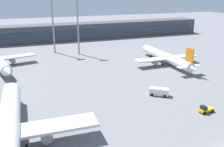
{
  "coord_description": "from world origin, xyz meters",
  "views": [
    {
      "loc": [
        -32.69,
        -29.09,
        27.6
      ],
      "look_at": [
        -7.39,
        40.0,
        3.0
      ],
      "focal_mm": 40.66,
      "sensor_mm": 36.0,
      "label": 1
    }
  ],
  "objects_px": {
    "baggage_tug_yellow": "(206,109)",
    "service_van_white": "(159,92)",
    "floodlight_tower_west": "(52,16)",
    "airplane_near": "(8,128)",
    "airplane_mid": "(165,57)",
    "floodlight_tower_east": "(78,22)"
  },
  "relations": [
    {
      "from": "airplane_near",
      "to": "baggage_tug_yellow",
      "type": "bearing_deg",
      "value": -2.34
    },
    {
      "from": "baggage_tug_yellow",
      "to": "floodlight_tower_west",
      "type": "height_order",
      "value": "floodlight_tower_west"
    },
    {
      "from": "service_van_white",
      "to": "baggage_tug_yellow",
      "type": "bearing_deg",
      "value": -67.78
    },
    {
      "from": "airplane_near",
      "to": "baggage_tug_yellow",
      "type": "distance_m",
      "value": 42.97
    },
    {
      "from": "airplane_near",
      "to": "service_van_white",
      "type": "bearing_deg",
      "value": 16.04
    },
    {
      "from": "airplane_mid",
      "to": "floodlight_tower_west",
      "type": "distance_m",
      "value": 51.82
    },
    {
      "from": "airplane_near",
      "to": "service_van_white",
      "type": "distance_m",
      "value": 39.3
    },
    {
      "from": "baggage_tug_yellow",
      "to": "airplane_mid",
      "type": "bearing_deg",
      "value": 72.01
    },
    {
      "from": "airplane_near",
      "to": "floodlight_tower_west",
      "type": "bearing_deg",
      "value": 75.57
    },
    {
      "from": "airplane_near",
      "to": "service_van_white",
      "type": "height_order",
      "value": "airplane_near"
    },
    {
      "from": "airplane_mid",
      "to": "service_van_white",
      "type": "distance_m",
      "value": 31.87
    },
    {
      "from": "airplane_near",
      "to": "baggage_tug_yellow",
      "type": "relative_size",
      "value": 12.65
    },
    {
      "from": "service_van_white",
      "to": "floodlight_tower_east",
      "type": "bearing_deg",
      "value": 100.68
    },
    {
      "from": "airplane_near",
      "to": "service_van_white",
      "type": "relative_size",
      "value": 8.7
    },
    {
      "from": "baggage_tug_yellow",
      "to": "service_van_white",
      "type": "bearing_deg",
      "value": 112.22
    },
    {
      "from": "service_van_white",
      "to": "floodlight_tower_east",
      "type": "distance_m",
      "value": 55.28
    },
    {
      "from": "floodlight_tower_west",
      "to": "airplane_mid",
      "type": "bearing_deg",
      "value": -41.67
    },
    {
      "from": "airplane_near",
      "to": "floodlight_tower_west",
      "type": "height_order",
      "value": "floodlight_tower_west"
    },
    {
      "from": "airplane_mid",
      "to": "floodlight_tower_west",
      "type": "bearing_deg",
      "value": 138.33
    },
    {
      "from": "baggage_tug_yellow",
      "to": "airplane_near",
      "type": "bearing_deg",
      "value": 177.66
    },
    {
      "from": "airplane_near",
      "to": "airplane_mid",
      "type": "distance_m",
      "value": 66.84
    },
    {
      "from": "airplane_near",
      "to": "floodlight_tower_west",
      "type": "relative_size",
      "value": 1.64
    }
  ]
}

